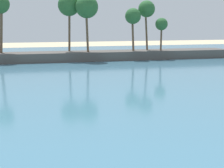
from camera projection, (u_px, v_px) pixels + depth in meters
sea at (34, 67)px, 61.10m from camera, size 220.00×95.13×0.06m
palm_headland at (31, 42)px, 67.60m from camera, size 80.81×6.60×12.93m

